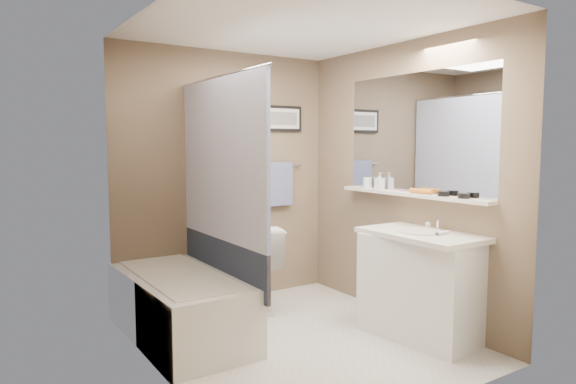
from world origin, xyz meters
TOP-DOWN VIEW (x-y plane):
  - ground at (0.00, 0.00)m, footprint 2.50×2.50m
  - ceiling at (0.00, 0.00)m, footprint 2.20×2.50m
  - wall_back at (0.00, 1.23)m, footprint 2.20×0.04m
  - wall_front at (0.00, -1.23)m, footprint 2.20×0.04m
  - wall_left at (-1.08, 0.00)m, footprint 0.04×2.50m
  - wall_right at (1.08, 0.00)m, footprint 0.04×2.50m
  - tile_surround at (-1.09, 0.50)m, footprint 0.02×1.55m
  - curtain_rod at (-0.40, 0.50)m, footprint 0.02×1.55m
  - curtain_upper at (-0.40, 0.50)m, footprint 0.03×1.45m
  - curtain_lower at (-0.40, 0.50)m, footprint 0.03×1.45m
  - mirror at (1.09, -0.15)m, footprint 0.02×1.60m
  - shelf at (1.04, -0.15)m, footprint 0.12×1.60m
  - towel_bar at (0.55, 1.22)m, footprint 0.60×0.02m
  - towel at (0.55, 1.20)m, footprint 0.34×0.05m
  - art_frame at (0.55, 1.23)m, footprint 0.62×0.02m
  - art_mat at (0.55, 1.22)m, footprint 0.56×0.00m
  - art_image at (0.55, 1.22)m, footprint 0.50×0.00m
  - door at (0.55, -1.24)m, footprint 0.80×0.02m
  - door_handle at (0.22, -1.19)m, footprint 0.10×0.02m
  - bathtub at (-0.75, 0.57)m, footprint 0.73×1.51m
  - tub_rim at (-0.75, 0.57)m, footprint 0.56×1.36m
  - toilet at (0.10, 0.91)m, footprint 0.65×0.87m
  - vanity at (0.85, -0.46)m, footprint 0.60×0.95m
  - countertop at (0.84, -0.46)m, footprint 0.54×0.96m
  - sink_basin at (0.83, -0.46)m, footprint 0.34×0.34m
  - faucet_spout at (1.03, -0.46)m, footprint 0.02×0.02m
  - faucet_knob at (1.03, -0.36)m, footprint 0.05×0.05m
  - candle_bowl_near at (1.04, -0.70)m, footprint 0.09×0.09m
  - candle_bowl_far at (1.04, -0.50)m, footprint 0.09×0.09m
  - hair_brush_front at (1.04, -0.27)m, footprint 0.06×0.22m
  - pink_comb at (1.04, 0.02)m, footprint 0.03×0.16m
  - glass_jar at (1.04, 0.38)m, footprint 0.08×0.08m
  - soap_bottle at (1.04, 0.22)m, footprint 0.07×0.07m

SIDE VIEW (x-z plane):
  - ground at x=0.00m, z-range 0.00..0.00m
  - bathtub at x=-0.75m, z-range 0.00..0.50m
  - toilet at x=0.10m, z-range 0.00..0.80m
  - vanity at x=0.85m, z-range 0.00..0.80m
  - tub_rim at x=-0.75m, z-range 0.49..0.51m
  - curtain_lower at x=-0.40m, z-range 0.40..0.76m
  - countertop at x=0.84m, z-range 0.80..0.84m
  - sink_basin at x=0.83m, z-range 0.84..0.86m
  - faucet_knob at x=1.03m, z-range 0.84..0.90m
  - faucet_spout at x=1.03m, z-range 0.84..0.94m
  - tile_surround at x=-1.09m, z-range 0.00..2.00m
  - door at x=0.55m, z-range 0.00..2.00m
  - door_handle at x=0.22m, z-range 0.99..1.01m
  - shelf at x=1.04m, z-range 1.09..1.11m
  - pink_comb at x=1.04m, z-range 1.11..1.12m
  - towel at x=0.55m, z-range 0.90..1.34m
  - candle_bowl_near at x=1.04m, z-range 1.11..1.16m
  - candle_bowl_far at x=1.04m, z-range 1.11..1.16m
  - hair_brush_front at x=1.04m, z-range 1.12..1.16m
  - glass_jar at x=1.04m, z-range 1.11..1.22m
  - soap_bottle at x=1.04m, z-range 1.11..1.27m
  - wall_back at x=0.00m, z-range 0.00..2.40m
  - wall_front at x=0.00m, z-range 0.00..2.40m
  - wall_left at x=-1.08m, z-range 0.00..2.40m
  - wall_right at x=1.08m, z-range 0.00..2.40m
  - towel_bar at x=0.55m, z-range 1.29..1.31m
  - curtain_upper at x=-0.40m, z-range 0.76..2.04m
  - mirror at x=1.09m, z-range 1.12..2.12m
  - art_frame at x=0.55m, z-range 1.65..1.91m
  - art_mat at x=0.55m, z-range 1.68..1.88m
  - art_image at x=0.55m, z-range 1.72..1.84m
  - curtain_rod at x=-0.40m, z-range 2.04..2.06m
  - ceiling at x=0.00m, z-range 2.36..2.40m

